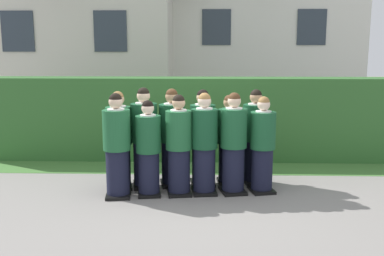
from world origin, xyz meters
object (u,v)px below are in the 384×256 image
at_px(student_rear_row_1, 144,140).
at_px(student_front_row_2, 179,147).
at_px(student_rear_row_4, 229,142).
at_px(student_front_row_0, 117,148).
at_px(student_front_row_5, 262,147).
at_px(student_front_row_4, 233,146).
at_px(student_rear_row_3, 203,140).
at_px(student_rear_row_2, 172,140).
at_px(student_front_row_3, 204,146).
at_px(student_front_row_1, 149,151).
at_px(student_rear_row_0, 119,142).
at_px(student_rear_row_5, 255,139).

bearing_deg(student_rear_row_1, student_front_row_2, -31.29).
height_order(student_rear_row_1, student_rear_row_4, student_rear_row_1).
relative_size(student_front_row_0, student_front_row_2, 1.02).
relative_size(student_front_row_2, student_front_row_5, 1.03).
bearing_deg(student_front_row_0, student_rear_row_4, 22.35).
distance_m(student_front_row_4, student_rear_row_3, 0.66).
distance_m(student_rear_row_2, student_rear_row_3, 0.53).
xyz_separation_m(student_front_row_4, student_rear_row_4, (-0.05, 0.49, -0.05)).
distance_m(student_front_row_2, student_rear_row_4, 1.02).
relative_size(student_front_row_3, student_rear_row_3, 0.99).
bearing_deg(student_rear_row_4, student_front_row_0, -157.65).
bearing_deg(student_rear_row_3, student_rear_row_1, -171.34).
xyz_separation_m(student_rear_row_2, student_rear_row_4, (0.98, 0.12, -0.06)).
relative_size(student_front_row_1, student_rear_row_2, 0.92).
height_order(student_front_row_2, student_rear_row_1, student_rear_row_1).
xyz_separation_m(student_front_row_2, student_rear_row_2, (-0.14, 0.47, 0.03)).
relative_size(student_rear_row_1, student_rear_row_3, 1.03).
relative_size(student_front_row_5, student_rear_row_1, 0.93).
xyz_separation_m(student_front_row_4, student_front_row_5, (0.48, 0.06, -0.03)).
xyz_separation_m(student_front_row_1, student_rear_row_1, (-0.13, 0.44, 0.08)).
xyz_separation_m(student_rear_row_0, student_rear_row_3, (1.41, 0.22, 0.01)).
bearing_deg(student_front_row_3, student_front_row_2, -171.81).
distance_m(student_front_row_3, student_rear_row_2, 0.69).
bearing_deg(student_rear_row_5, student_rear_row_3, -171.72).
distance_m(student_rear_row_0, student_rear_row_2, 0.90).
xyz_separation_m(student_front_row_1, student_rear_row_3, (0.86, 0.59, 0.06)).
relative_size(student_front_row_3, student_front_row_5, 1.04).
xyz_separation_m(student_front_row_5, student_rear_row_2, (-1.51, 0.31, 0.05)).
bearing_deg(student_front_row_5, student_rear_row_2, 168.47).
height_order(student_front_row_3, student_rear_row_5, student_rear_row_5).
relative_size(student_rear_row_0, student_rear_row_4, 1.06).
height_order(student_rear_row_2, student_rear_row_3, student_rear_row_2).
xyz_separation_m(student_front_row_2, student_rear_row_4, (0.83, 0.59, -0.03)).
xyz_separation_m(student_rear_row_1, student_rear_row_4, (1.44, 0.22, -0.07)).
xyz_separation_m(student_front_row_5, student_rear_row_4, (-0.53, 0.43, -0.01)).
bearing_deg(student_front_row_3, student_rear_row_0, 170.31).
xyz_separation_m(student_front_row_3, student_rear_row_3, (-0.03, 0.46, 0.00)).
height_order(student_front_row_5, student_rear_row_1, student_rear_row_1).
distance_m(student_rear_row_4, student_rear_row_5, 0.47).
bearing_deg(student_rear_row_5, student_front_row_4, -126.35).
xyz_separation_m(student_front_row_0, student_rear_row_0, (-0.06, 0.46, -0.01)).
bearing_deg(student_front_row_4, student_rear_row_4, 96.17).
height_order(student_front_row_4, student_front_row_5, student_front_row_4).
height_order(student_front_row_5, student_rear_row_2, student_rear_row_2).
xyz_separation_m(student_front_row_2, student_rear_row_0, (-1.03, 0.30, 0.01)).
bearing_deg(student_front_row_3, student_rear_row_2, 143.52).
bearing_deg(student_front_row_0, student_rear_row_5, 19.63).
xyz_separation_m(student_front_row_4, student_rear_row_3, (-0.51, 0.42, 0.00)).
xyz_separation_m(student_front_row_2, student_rear_row_5, (1.30, 0.66, 0.01)).
bearing_deg(student_rear_row_0, student_rear_row_1, 9.00).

